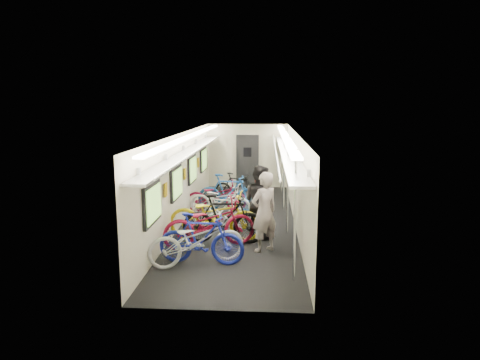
# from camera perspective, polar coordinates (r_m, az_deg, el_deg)

# --- Properties ---
(train_car_shell) EXTENTS (10.00, 10.00, 10.00)m
(train_car_shell) POSITION_cam_1_polar(r_m,az_deg,el_deg) (11.97, -1.69, 2.97)
(train_car_shell) COLOR black
(train_car_shell) RESTS_ON ground
(bicycle_0) EXTENTS (2.04, 1.40, 1.02)m
(bicycle_0) POSITION_cam_1_polar(r_m,az_deg,el_deg) (8.51, -5.77, -8.00)
(bicycle_0) COLOR silver
(bicycle_0) RESTS_ON ground
(bicycle_1) EXTENTS (1.77, 0.65, 1.04)m
(bicycle_1) POSITION_cam_1_polar(r_m,az_deg,el_deg) (8.55, -5.21, -7.82)
(bicycle_1) COLOR #1B27A6
(bicycle_1) RESTS_ON ground
(bicycle_2) EXTENTS (2.20, 1.46, 1.09)m
(bicycle_2) POSITION_cam_1_polar(r_m,az_deg,el_deg) (9.49, -4.07, -5.82)
(bicycle_2) COLOR maroon
(bicycle_2) RESTS_ON ground
(bicycle_3) EXTENTS (1.91, 0.57, 1.14)m
(bicycle_3) POSITION_cam_1_polar(r_m,az_deg,el_deg) (9.74, -2.18, -5.23)
(bicycle_3) COLOR black
(bicycle_3) RESTS_ON ground
(bicycle_4) EXTENTS (2.25, 0.97, 1.15)m
(bicycle_4) POSITION_cam_1_polar(r_m,az_deg,el_deg) (9.98, -3.38, -4.83)
(bicycle_4) COLOR gold
(bicycle_4) RESTS_ON ground
(bicycle_5) EXTENTS (1.64, 0.93, 0.95)m
(bicycle_5) POSITION_cam_1_polar(r_m,az_deg,el_deg) (10.84, -2.73, -4.15)
(bicycle_5) COLOR silver
(bicycle_5) RESTS_ON ground
(bicycle_6) EXTENTS (1.91, 1.08, 0.95)m
(bicycle_6) POSITION_cam_1_polar(r_m,az_deg,el_deg) (11.99, -2.61, -2.76)
(bicycle_6) COLOR #BBBBC0
(bicycle_6) RESTS_ON ground
(bicycle_7) EXTENTS (1.91, 0.78, 1.12)m
(bicycle_7) POSITION_cam_1_polar(r_m,az_deg,el_deg) (12.60, -1.58, -1.73)
(bicycle_7) COLOR #1A529D
(bicycle_7) RESTS_ON ground
(bicycle_8) EXTENTS (1.84, 0.82, 0.93)m
(bicycle_8) POSITION_cam_1_polar(r_m,az_deg,el_deg) (12.62, -3.18, -2.15)
(bicycle_8) COLOR maroon
(bicycle_8) RESTS_ON ground
(bicycle_9) EXTENTS (1.65, 0.99, 0.96)m
(bicycle_9) POSITION_cam_1_polar(r_m,az_deg,el_deg) (13.81, -0.42, -1.02)
(bicycle_9) COLOR black
(bicycle_9) RESTS_ON ground
(passenger_near) EXTENTS (0.76, 0.72, 1.74)m
(passenger_near) POSITION_cam_1_polar(r_m,az_deg,el_deg) (9.16, 3.26, -4.29)
(passenger_near) COLOR gray
(passenger_near) RESTS_ON ground
(passenger_mid) EXTENTS (1.07, 1.03, 1.74)m
(passenger_mid) POSITION_cam_1_polar(r_m,az_deg,el_deg) (10.15, 2.61, -2.87)
(passenger_mid) COLOR black
(passenger_mid) RESTS_ON ground
(backpack) EXTENTS (0.28, 0.19, 0.38)m
(backpack) POSITION_cam_1_polar(r_m,az_deg,el_deg) (10.16, 2.80, -0.48)
(backpack) COLOR #B31C11
(backpack) RESTS_ON passenger_near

